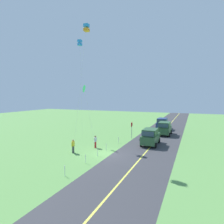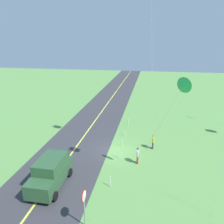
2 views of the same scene
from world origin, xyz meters
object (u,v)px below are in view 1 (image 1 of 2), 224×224
Objects in this scene: car_parked_east_far at (162,123)px; kite_yellow_high at (80,43)px; person_adult_companion at (95,141)px; person_adult_near at (73,146)px; stop_sign at (132,127)px; car_suv_foreground at (150,137)px; car_parked_east_near at (165,128)px; kite_red_low at (86,28)px; kite_blue_mid at (85,89)px.

car_parked_east_far is 0.29× the size of kite_yellow_high.
person_adult_near is at bearing -32.71° from person_adult_companion.
car_parked_east_far is at bearing -17.19° from stop_sign.
person_adult_companion is at bearing 161.93° from car_parked_east_far.
car_suv_foreground is 4.90m from stop_sign.
kite_yellow_high reaches higher than person_adult_companion.
stop_sign reaches higher than car_parked_east_near.
person_adult_near is at bearing 161.04° from car_parked_east_far.
person_adult_near is 14.01m from kite_red_low.
car_suv_foreground is 2.75× the size of person_adult_near.
kite_yellow_high is at bearing 142.76° from car_parked_east_far.
kite_blue_mid is (2.37, 2.93, 6.87)m from person_adult_companion.
person_adult_companion is (3.06, -1.36, 0.00)m from person_adult_near.
person_adult_near is 1.00× the size of person_adult_companion.
car_suv_foreground is 0.29× the size of kite_yellow_high.
person_adult_companion is 15.19m from kite_yellow_high.
kite_yellow_high is (-13.86, 10.53, 13.57)m from car_parked_east_far.
kite_red_low reaches higher than car_suv_foreground.
car_parked_east_near is 0.53× the size of kite_blue_mid.
kite_blue_mid is at bearing -143.57° from person_adult_near.
person_adult_companion is (-4.28, 6.28, -0.29)m from car_suv_foreground.
stop_sign is at bearing -19.09° from kite_red_low.
person_adult_companion is at bearing 124.29° from car_suv_foreground.
stop_sign is at bearing 136.39° from car_parked_east_near.
person_adult_near is at bearing -163.83° from kite_blue_mid.
car_parked_east_near is at bearing -167.87° from car_parked_east_far.
car_parked_east_near is at bearing -55.51° from kite_yellow_high.
person_adult_companion is 0.19× the size of kite_blue_mid.
car_parked_east_far is at bearing 12.13° from car_parked_east_near.
car_suv_foreground is 0.29× the size of kite_red_low.
car_parked_east_near is at bearing 141.01° from person_adult_companion.
car_parked_east_far is at bearing -18.06° from kite_red_low.
person_adult_near is 15.94m from kite_yellow_high.
stop_sign is 9.59m from kite_blue_mid.
kite_yellow_high is (7.14, 3.32, 13.86)m from person_adult_near.
stop_sign is 15.22m from kite_yellow_high.
kite_yellow_high is at bearing 45.66° from kite_blue_mid.
person_adult_near is at bearing 133.87° from car_suv_foreground.
person_adult_near is (-15.23, 8.45, -0.29)m from car_parked_east_near.
stop_sign is at bearing 48.98° from car_suv_foreground.
person_adult_companion is (-7.47, 2.61, -0.94)m from stop_sign.
kite_blue_mid reaches higher than person_adult_near.
kite_red_low is (1.77, -0.94, 13.87)m from person_adult_near.
stop_sign is 0.17× the size of kite_yellow_high.
kite_red_low is (-1.29, 0.42, 13.87)m from person_adult_companion.
car_suv_foreground is 16.13m from kite_red_low.
kite_yellow_high is (-0.20, 10.96, 13.57)m from car_suv_foreground.
car_suv_foreground is 11.48m from kite_blue_mid.
car_parked_east_near and car_parked_east_far have the same top height.
car_parked_east_near is 19.70m from kite_yellow_high.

